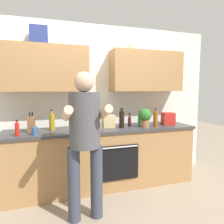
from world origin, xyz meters
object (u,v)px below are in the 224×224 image
(person_standing, at_px, (85,134))
(grocery_bag_crisps, at_px, (168,119))
(bottle_water, at_px, (96,121))
(cup_stoneware, at_px, (99,126))
(bottle_soda, at_px, (140,119))
(potted_herb, at_px, (145,117))
(mixing_bowl, at_px, (82,126))
(bottle_soy, at_px, (122,119))
(cup_tea, at_px, (35,131))
(bottle_wine, at_px, (130,121))
(bottle_syrup, at_px, (156,119))
(bottle_oil, at_px, (52,122))
(bottle_hotsauce, at_px, (17,129))
(knife_block, at_px, (31,124))
(grocery_bag_bread, at_px, (108,121))

(person_standing, relative_size, grocery_bag_crisps, 8.59)
(bottle_water, height_order, cup_stoneware, bottle_water)
(person_standing, relative_size, bottle_soda, 7.36)
(person_standing, xyz_separation_m, potted_herb, (1.06, 0.63, 0.08))
(bottle_soda, height_order, mixing_bowl, bottle_soda)
(person_standing, relative_size, bottle_soy, 5.50)
(cup_tea, bearing_deg, bottle_water, 21.33)
(bottle_water, distance_m, cup_stoneware, 0.31)
(person_standing, bearing_deg, bottle_soy, 45.13)
(person_standing, height_order, bottle_wine, person_standing)
(potted_herb, bearing_deg, bottle_syrup, -8.97)
(grocery_bag_crisps, bearing_deg, bottle_oil, 177.84)
(bottle_soy, relative_size, cup_stoneware, 2.78)
(bottle_oil, relative_size, cup_stoneware, 2.73)
(bottle_hotsauce, height_order, bottle_soda, bottle_soda)
(bottle_syrup, height_order, bottle_soda, bottle_syrup)
(bottle_syrup, xyz_separation_m, knife_block, (-1.81, 0.18, -0.01))
(bottle_oil, relative_size, knife_block, 1.08)
(bottle_hotsauce, height_order, grocery_bag_bread, bottle_hotsauce)
(grocery_bag_bread, bearing_deg, bottle_wine, -2.24)
(cup_stoneware, xyz_separation_m, cup_tea, (-0.87, -0.05, -0.01))
(bottle_syrup, height_order, cup_tea, bottle_syrup)
(grocery_bag_crisps, bearing_deg, bottle_water, 170.02)
(bottle_wine, distance_m, knife_block, 1.45)
(mixing_bowl, xyz_separation_m, potted_herb, (0.94, -0.16, 0.11))
(bottle_hotsauce, relative_size, mixing_bowl, 0.80)
(bottle_soy, height_order, bottle_oil, bottle_soy)
(person_standing, xyz_separation_m, bottle_soda, (1.10, 0.89, 0.00))
(bottle_soda, relative_size, knife_block, 0.82)
(bottle_soy, bearing_deg, bottle_water, 144.33)
(bottle_water, distance_m, grocery_bag_crisps, 1.19)
(mixing_bowl, height_order, potted_herb, potted_herb)
(bottle_syrup, height_order, grocery_bag_crisps, bottle_syrup)
(cup_tea, bearing_deg, mixing_bowl, 16.91)
(bottle_soda, height_order, grocery_bag_bread, bottle_soda)
(bottle_soda, distance_m, grocery_bag_bread, 0.59)
(knife_block, bearing_deg, person_standing, -53.27)
(bottle_soda, height_order, bottle_oil, bottle_oil)
(bottle_soda, bearing_deg, bottle_water, 175.01)
(bottle_oil, xyz_separation_m, grocery_bag_crisps, (1.85, -0.07, -0.02))
(bottle_soda, xyz_separation_m, grocery_bag_crisps, (0.44, -0.14, 0.01))
(bottle_hotsauce, relative_size, cup_tea, 2.07)
(cup_stoneware, bearing_deg, bottle_soy, 10.19)
(bottle_soda, xyz_separation_m, potted_herb, (-0.04, -0.25, 0.07))
(mixing_bowl, relative_size, grocery_bag_bread, 1.35)
(cup_stoneware, height_order, mixing_bowl, cup_stoneware)
(knife_block, relative_size, potted_herb, 0.96)
(bottle_water, bearing_deg, cup_stoneware, -96.20)
(bottle_hotsauce, relative_size, bottle_water, 0.92)
(cup_tea, relative_size, mixing_bowl, 0.39)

